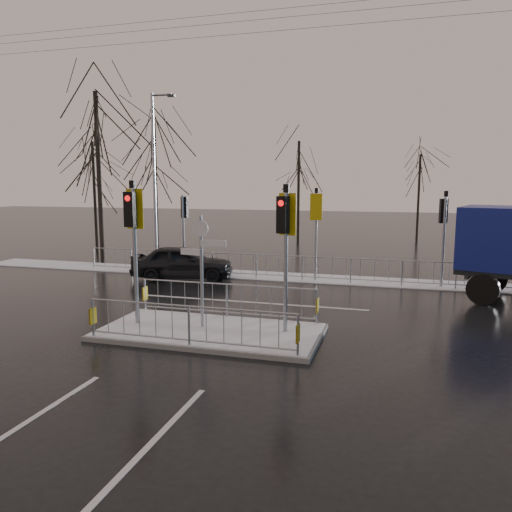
# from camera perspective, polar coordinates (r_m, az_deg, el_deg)

# --- Properties ---
(ground) EXTENTS (120.00, 120.00, 0.00)m
(ground) POSITION_cam_1_polar(r_m,az_deg,el_deg) (13.78, -5.27, -8.90)
(ground) COLOR black
(ground) RESTS_ON ground
(snow_verge) EXTENTS (30.00, 2.00, 0.04)m
(snow_verge) POSITION_cam_1_polar(r_m,az_deg,el_deg) (21.77, 3.00, -2.38)
(snow_verge) COLOR white
(snow_verge) RESTS_ON ground
(lane_markings) EXTENTS (8.00, 11.38, 0.01)m
(lane_markings) POSITION_cam_1_polar(r_m,az_deg,el_deg) (13.48, -5.79, -9.29)
(lane_markings) COLOR silver
(lane_markings) RESTS_ON ground
(traffic_island) EXTENTS (6.00, 3.04, 4.15)m
(traffic_island) POSITION_cam_1_polar(r_m,az_deg,el_deg) (13.68, -5.32, -7.32)
(traffic_island) COLOR #61625D
(traffic_island) RESTS_ON ground
(far_kerb_fixtures) EXTENTS (18.00, 0.65, 3.83)m
(far_kerb_fixtures) POSITION_cam_1_polar(r_m,az_deg,el_deg) (21.05, 3.49, 0.00)
(far_kerb_fixtures) COLOR #90969D
(far_kerb_fixtures) RESTS_ON ground
(car_far_lane) EXTENTS (4.56, 2.68, 1.46)m
(car_far_lane) POSITION_cam_1_polar(r_m,az_deg,el_deg) (21.44, -8.41, -0.71)
(car_far_lane) COLOR black
(car_far_lane) RESTS_ON ground
(tree_near_a) EXTENTS (4.75, 4.75, 8.97)m
(tree_near_a) POSITION_cam_1_polar(r_m,az_deg,el_deg) (27.91, -17.67, 12.17)
(tree_near_a) COLOR black
(tree_near_a) RESTS_ON ground
(tree_near_b) EXTENTS (4.00, 4.00, 7.55)m
(tree_near_b) POSITION_cam_1_polar(r_m,az_deg,el_deg) (27.89, -11.49, 10.41)
(tree_near_b) COLOR black
(tree_near_b) RESTS_ON ground
(tree_near_c) EXTENTS (3.50, 3.50, 6.61)m
(tree_near_c) POSITION_cam_1_polar(r_m,az_deg,el_deg) (31.03, -18.06, 8.76)
(tree_near_c) COLOR black
(tree_near_c) RESTS_ON ground
(tree_far_a) EXTENTS (3.75, 3.75, 7.08)m
(tree_far_a) POSITION_cam_1_polar(r_m,az_deg,el_deg) (34.92, 4.90, 9.58)
(tree_far_a) COLOR black
(tree_far_a) RESTS_ON ground
(tree_far_b) EXTENTS (3.25, 3.25, 6.14)m
(tree_far_b) POSITION_cam_1_polar(r_m,az_deg,el_deg) (36.25, 18.16, 8.14)
(tree_far_b) COLOR black
(tree_far_b) RESTS_ON ground
(street_lamp_left) EXTENTS (1.25, 0.18, 8.20)m
(street_lamp_left) POSITION_cam_1_polar(r_m,az_deg,el_deg) (24.48, -11.42, 9.18)
(street_lamp_left) COLOR #90969D
(street_lamp_left) RESTS_ON ground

